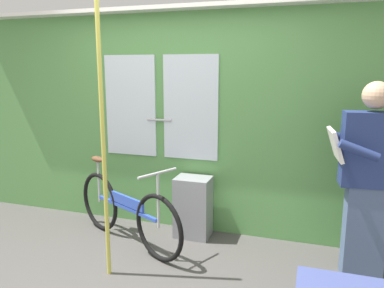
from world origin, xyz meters
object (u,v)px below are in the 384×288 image
(bicycle_near_door, at_px, (126,211))
(trash_bin_by_wall, at_px, (193,207))
(handrail_pole, at_px, (103,143))
(passenger_reading_newspaper, at_px, (367,178))

(bicycle_near_door, bearing_deg, trash_bin_by_wall, 58.85)
(bicycle_near_door, relative_size, handrail_pole, 0.64)
(passenger_reading_newspaper, bearing_deg, bicycle_near_door, -4.97)
(passenger_reading_newspaper, bearing_deg, handrail_pole, 10.59)
(passenger_reading_newspaper, xyz_separation_m, handrail_pole, (-2.07, -0.63, 0.29))
(passenger_reading_newspaper, relative_size, handrail_pole, 0.71)
(bicycle_near_door, height_order, passenger_reading_newspaper, passenger_reading_newspaper)
(trash_bin_by_wall, bearing_deg, passenger_reading_newspaper, -11.41)
(trash_bin_by_wall, bearing_deg, bicycle_near_door, -147.47)
(bicycle_near_door, xyz_separation_m, handrail_pole, (0.13, -0.58, 0.82))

